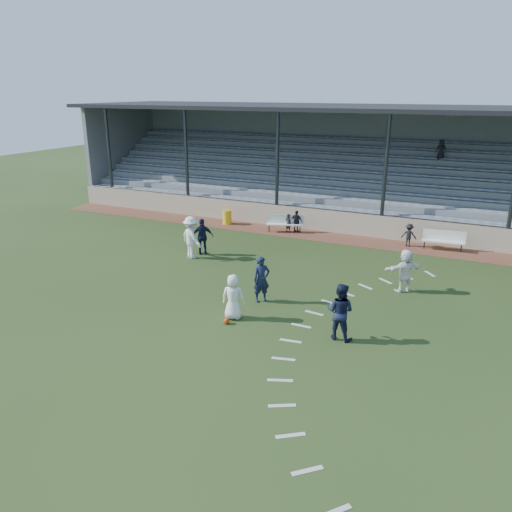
% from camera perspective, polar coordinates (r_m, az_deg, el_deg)
% --- Properties ---
extents(ground, '(90.00, 90.00, 0.00)m').
position_cam_1_polar(ground, '(17.95, -3.42, -6.24)').
color(ground, '#263A17').
rests_on(ground, ground).
extents(cinder_track, '(34.00, 2.00, 0.02)m').
position_cam_1_polar(cinder_track, '(27.05, 7.25, 2.29)').
color(cinder_track, brown).
rests_on(cinder_track, ground).
extents(retaining_wall, '(34.00, 0.18, 1.20)m').
position_cam_1_polar(retaining_wall, '(27.87, 7.98, 4.00)').
color(retaining_wall, tan).
rests_on(retaining_wall, ground).
extents(bench_left, '(2.01, 1.15, 0.95)m').
position_cam_1_polar(bench_left, '(27.54, 3.38, 3.94)').
color(bench_left, white).
rests_on(bench_left, cinder_track).
extents(bench_right, '(2.03, 0.65, 0.95)m').
position_cam_1_polar(bench_right, '(26.02, 20.66, 1.88)').
color(bench_right, white).
rests_on(bench_right, cinder_track).
extents(trash_bin, '(0.51, 0.51, 0.82)m').
position_cam_1_polar(trash_bin, '(29.18, -3.32, 4.46)').
color(trash_bin, yellow).
rests_on(trash_bin, cinder_track).
extents(football, '(0.21, 0.21, 0.21)m').
position_cam_1_polar(football, '(16.95, -3.39, -7.42)').
color(football, '#C3370B').
rests_on(football, ground).
extents(player_white_lead, '(0.88, 0.68, 1.59)m').
position_cam_1_polar(player_white_lead, '(17.04, -2.64, -4.70)').
color(player_white_lead, white).
rests_on(player_white_lead, ground).
extents(player_navy_lead, '(0.75, 0.74, 1.74)m').
position_cam_1_polar(player_navy_lead, '(18.35, 0.63, -2.70)').
color(player_navy_lead, '#131A35').
rests_on(player_navy_lead, ground).
extents(player_navy_mid, '(0.94, 0.76, 1.85)m').
position_cam_1_polar(player_navy_mid, '(15.87, 9.58, -6.27)').
color(player_navy_mid, '#131A35').
rests_on(player_navy_mid, ground).
extents(player_white_wing, '(1.46, 1.20, 1.97)m').
position_cam_1_polar(player_white_wing, '(23.31, -7.39, 2.12)').
color(player_white_wing, white).
rests_on(player_white_wing, ground).
extents(player_navy_wing, '(1.09, 0.92, 1.74)m').
position_cam_1_polar(player_navy_wing, '(23.78, -6.12, 2.21)').
color(player_navy_wing, '#131A35').
rests_on(player_navy_wing, ground).
extents(player_white_back, '(1.53, 1.42, 1.71)m').
position_cam_1_polar(player_white_back, '(20.13, 16.67, -1.60)').
color(player_white_back, white).
rests_on(player_white_back, ground).
extents(sub_left_near, '(0.42, 0.33, 1.02)m').
position_cam_1_polar(sub_left_near, '(27.52, 3.73, 3.80)').
color(sub_left_near, black).
rests_on(sub_left_near, cinder_track).
extents(sub_left_far, '(0.73, 0.35, 1.20)m').
position_cam_1_polar(sub_left_far, '(27.51, 4.67, 3.97)').
color(sub_left_far, black).
rests_on(sub_left_far, cinder_track).
extents(sub_right, '(0.75, 0.44, 1.16)m').
position_cam_1_polar(sub_right, '(26.04, 17.07, 2.31)').
color(sub_right, black).
rests_on(sub_right, cinder_track).
extents(grandstand, '(34.60, 9.00, 6.61)m').
position_cam_1_polar(grandstand, '(31.97, 10.71, 8.67)').
color(grandstand, gray).
rests_on(grandstand, ground).
extents(penalty_arc, '(3.89, 14.63, 0.01)m').
position_cam_1_polar(penalty_arc, '(16.56, 9.36, -8.71)').
color(penalty_arc, silver).
rests_on(penalty_arc, ground).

